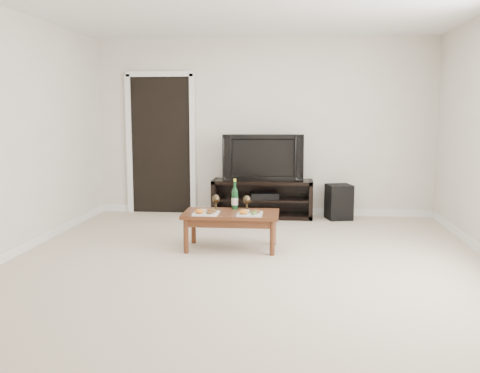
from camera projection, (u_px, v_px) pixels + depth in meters
name	position (u px, v px, depth m)	size (l,w,h in m)	color
floor	(246.00, 265.00, 5.38)	(5.50, 5.50, 0.00)	beige
back_wall	(263.00, 128.00, 7.93)	(5.00, 0.04, 2.60)	silver
doorway	(161.00, 146.00, 8.09)	(0.90, 0.02, 2.05)	black
media_console	(262.00, 199.00, 7.80)	(1.45, 0.45, 0.55)	black
television	(263.00, 157.00, 7.71)	(1.16, 0.15, 0.67)	black
av_receiver	(264.00, 195.00, 7.78)	(0.40, 0.30, 0.08)	black
subwoofer	(339.00, 202.00, 7.66)	(0.33, 0.33, 0.50)	black
coffee_table	(231.00, 231.00, 6.00)	(1.06, 0.58, 0.42)	#512816
plate_left	(206.00, 211.00, 5.85)	(0.27, 0.27, 0.07)	white
plate_right	(250.00, 212.00, 5.81)	(0.27, 0.27, 0.07)	white
wine_bottle	(235.00, 194.00, 6.16)	(0.07, 0.07, 0.35)	#0F381A
goblet_left	(216.00, 202.00, 6.15)	(0.09, 0.09, 0.17)	#39301F
goblet_right	(247.00, 203.00, 6.10)	(0.09, 0.09, 0.17)	#39301F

